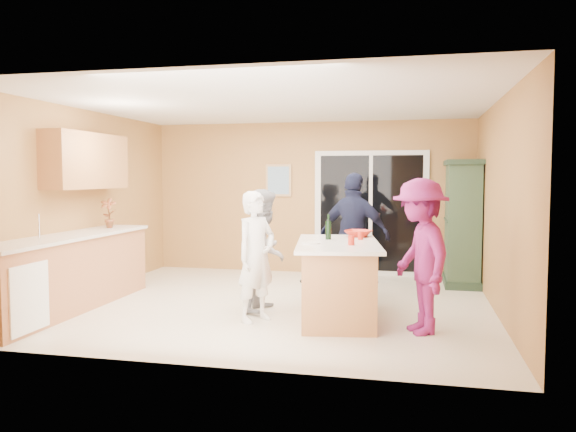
% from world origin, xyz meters
% --- Properties ---
extents(floor, '(5.50, 5.50, 0.00)m').
position_xyz_m(floor, '(0.00, 0.00, 0.00)').
color(floor, beige).
rests_on(floor, ground).
extents(ceiling, '(5.50, 5.00, 0.10)m').
position_xyz_m(ceiling, '(0.00, 0.00, 2.60)').
color(ceiling, silver).
rests_on(ceiling, wall_back).
extents(wall_back, '(5.50, 0.10, 2.60)m').
position_xyz_m(wall_back, '(0.00, 2.50, 1.30)').
color(wall_back, tan).
rests_on(wall_back, ground).
extents(wall_front, '(5.50, 0.10, 2.60)m').
position_xyz_m(wall_front, '(0.00, -2.50, 1.30)').
color(wall_front, tan).
rests_on(wall_front, ground).
extents(wall_left, '(0.10, 5.00, 2.60)m').
position_xyz_m(wall_left, '(-2.75, 0.00, 1.30)').
color(wall_left, tan).
rests_on(wall_left, ground).
extents(wall_right, '(0.10, 5.00, 2.60)m').
position_xyz_m(wall_right, '(2.75, 0.00, 1.30)').
color(wall_right, tan).
rests_on(wall_right, ground).
extents(left_cabinet_run, '(0.65, 3.05, 1.24)m').
position_xyz_m(left_cabinet_run, '(-2.45, -1.05, 0.46)').
color(left_cabinet_run, '#AF6C44').
rests_on(left_cabinet_run, floor).
extents(upper_cabinets, '(0.35, 1.60, 0.75)m').
position_xyz_m(upper_cabinets, '(-2.58, -0.20, 1.88)').
color(upper_cabinets, '#AF6C44').
rests_on(upper_cabinets, wall_left).
extents(sliding_door, '(1.90, 0.07, 2.10)m').
position_xyz_m(sliding_door, '(1.05, 2.46, 1.05)').
color(sliding_door, silver).
rests_on(sliding_door, floor).
extents(framed_picture, '(0.46, 0.04, 0.56)m').
position_xyz_m(framed_picture, '(-0.55, 2.48, 1.60)').
color(framed_picture, tan).
rests_on(framed_picture, wall_back).
extents(kitchen_island, '(1.19, 1.84, 0.90)m').
position_xyz_m(kitchen_island, '(0.90, -0.59, 0.42)').
color(kitchen_island, '#AF6C44').
rests_on(kitchen_island, floor).
extents(green_hutch, '(0.55, 1.04, 1.92)m').
position_xyz_m(green_hutch, '(2.49, 1.90, 0.93)').
color(green_hutch, '#213625').
rests_on(green_hutch, floor).
extents(woman_white, '(0.59, 0.65, 1.50)m').
position_xyz_m(woman_white, '(-0.00, -0.89, 0.75)').
color(woman_white, silver).
rests_on(woman_white, floor).
extents(woman_grey, '(0.62, 0.77, 1.51)m').
position_xyz_m(woman_grey, '(-0.05, -0.36, 0.75)').
color(woman_grey, '#969698').
rests_on(woman_grey, floor).
extents(woman_navy, '(1.09, 0.70, 1.72)m').
position_xyz_m(woman_navy, '(0.97, 0.62, 0.86)').
color(woman_navy, '#161D32').
rests_on(woman_navy, floor).
extents(woman_magenta, '(0.95, 1.21, 1.65)m').
position_xyz_m(woman_magenta, '(1.83, -0.99, 0.82)').
color(woman_magenta, '#891D69').
rests_on(woman_magenta, floor).
extents(serving_bowl, '(0.40, 0.40, 0.08)m').
position_xyz_m(serving_bowl, '(1.07, 0.06, 0.95)').
color(serving_bowl, red).
rests_on(serving_bowl, kitchen_island).
extents(tulip_vase, '(0.25, 0.19, 0.43)m').
position_xyz_m(tulip_vase, '(-2.45, 0.12, 1.16)').
color(tulip_vase, red).
rests_on(tulip_vase, left_cabinet_run).
extents(tumbler_near, '(0.08, 0.08, 0.10)m').
position_xyz_m(tumbler_near, '(1.13, -0.28, 0.95)').
color(tumbler_near, red).
rests_on(tumbler_near, kitchen_island).
extents(tumbler_far, '(0.07, 0.07, 0.11)m').
position_xyz_m(tumbler_far, '(1.08, -0.84, 0.96)').
color(tumbler_far, red).
rests_on(tumbler_far, kitchen_island).
extents(wine_bottle, '(0.07, 0.07, 0.31)m').
position_xyz_m(wine_bottle, '(0.75, -0.33, 1.02)').
color(wine_bottle, black).
rests_on(wine_bottle, kitchen_island).
extents(white_plate, '(0.26, 0.26, 0.01)m').
position_xyz_m(white_plate, '(0.62, -0.79, 0.91)').
color(white_plate, silver).
rests_on(white_plate, kitchen_island).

